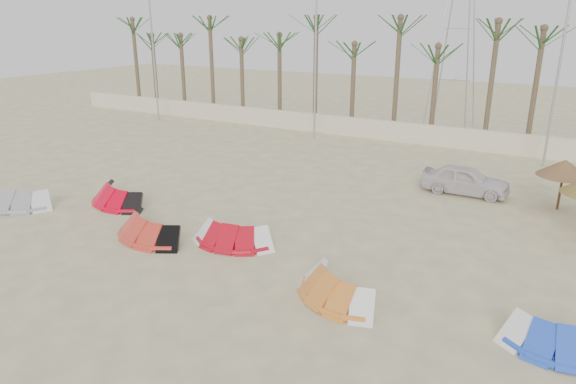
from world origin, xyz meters
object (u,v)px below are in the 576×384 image
Objects in this scene: kite_red_mid at (154,225)px; kite_blue at (569,333)px; kite_red_right at (237,232)px; car at (465,180)px; kite_grey at (20,196)px; kite_red_left at (122,193)px; parasol_left at (564,168)px; kite_orange at (339,283)px.

kite_blue is (13.65, -0.12, -0.00)m from kite_red_mid.
car is (5.88, 9.71, 0.25)m from kite_red_right.
kite_grey is at bearing -176.47° from kite_red_mid.
kite_red_right is (6.85, -1.00, -0.00)m from kite_red_left.
kite_blue is 0.82× the size of car.
kite_red_left is 1.13× the size of kite_red_right.
kite_grey is 20.96m from kite_blue.
kite_red_left is 0.92× the size of car.
kite_blue is 10.79m from parasol_left.
kite_grey is 19.70m from car.
parasol_left is (9.76, 9.55, 1.40)m from kite_red_right.
parasol_left is (-0.84, 10.66, 1.40)m from kite_blue.
kite_red_left and kite_orange have the same top height.
kite_red_right is 0.92× the size of kite_orange.
kite_red_mid and kite_orange have the same top height.
kite_grey and kite_red_right have the same top height.
kite_grey and kite_blue have the same top height.
kite_red_mid is 16.66m from parasol_left.
kite_red_mid is 1.14× the size of kite_blue.
kite_red_right is at bearing -8.32° from kite_red_left.
kite_orange is 12.34m from parasol_left.
car reaches higher than kite_red_mid.
kite_orange is at bearing -175.00° from kite_blue.
kite_grey is 7.32m from kite_red_mid.
kite_red_left is at bearing 34.78° from kite_grey.
kite_orange is (7.77, -0.63, -0.00)m from kite_red_mid.
kite_red_mid is at bearing -162.07° from kite_red_right.
kite_orange is at bearing 173.05° from car.
kite_red_mid is 3.22m from kite_red_right.
kite_red_right is 1.46× the size of parasol_left.
kite_blue is 11.80m from car.
parasol_left is at bearing 65.69° from kite_orange.
parasol_left is (20.12, 10.99, 1.40)m from kite_grey.
kite_red_left is 1.13× the size of kite_blue.
kite_grey is 1.16× the size of kite_red_right.
kite_red_mid is 13.65m from kite_blue.
car is (1.17, 11.33, 0.25)m from kite_orange.
kite_blue is at bearing -5.97° from kite_red_right.
kite_red_right is 1.00× the size of kite_blue.
kite_orange is at bearing -114.31° from parasol_left.
parasol_left is at bearing -93.39° from car.
kite_red_right is 4.98m from kite_orange.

